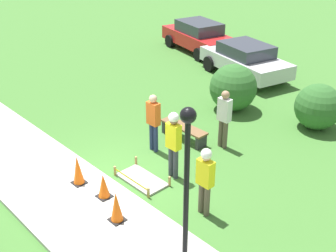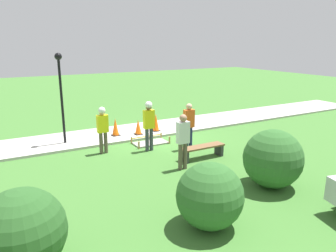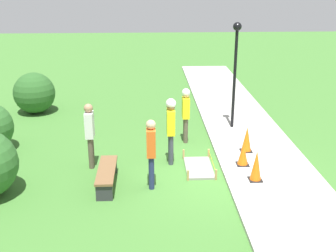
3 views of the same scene
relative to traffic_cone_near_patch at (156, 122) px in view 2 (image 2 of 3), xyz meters
name	(u,v)px [view 2 (image 2 of 3)]	position (x,y,z in m)	size (l,w,h in m)	color
ground_plane	(156,138)	(0.37, 0.74, -0.50)	(60.00, 60.00, 0.00)	#3D702D
sidewalk	(144,130)	(0.37, -0.54, -0.45)	(28.00, 2.56, 0.10)	#ADAAA3
wet_concrete_patch	(151,143)	(0.94, 1.35, -0.46)	(1.43, 0.79, 0.29)	gray
traffic_cone_near_patch	(156,122)	(0.00, 0.00, 0.00)	(0.34, 0.34, 0.81)	black
traffic_cone_far_patch	(138,127)	(0.94, 0.13, -0.07)	(0.34, 0.34, 0.66)	black
traffic_cone_sidewalk_edge	(115,127)	(1.88, -0.18, -0.02)	(0.34, 0.34, 0.77)	black
park_bench	(202,150)	(0.08, 3.81, -0.17)	(1.69, 0.44, 0.47)	#2D2D33
worker_supervisor	(103,126)	(2.99, 1.55, 0.56)	(0.40, 0.26, 1.77)	brown
worker_assistant	(149,121)	(1.36, 2.11, 0.67)	(0.40, 0.28, 1.92)	#383D47
bystander_in_orange_shirt	(189,123)	(-0.06, 2.68, 0.53)	(0.40, 0.24, 1.81)	navy
bystander_in_gray_shirt	(183,138)	(1.22, 4.34, 0.56)	(0.40, 0.24, 1.85)	brown
lamppost_near	(60,84)	(4.04, -0.18, 1.97)	(0.28, 0.28, 3.57)	black
shrub_rounded_near	(210,196)	(2.52, 7.58, 0.26)	(1.52, 1.52, 1.52)	#2D6028
shrub_rounded_mid	(273,159)	(-0.32, 6.71, 0.35)	(1.69, 1.69, 1.69)	#2D6028
shrub_rounded_far	(22,231)	(6.31, 7.12, 0.29)	(1.58, 1.58, 1.58)	#285623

